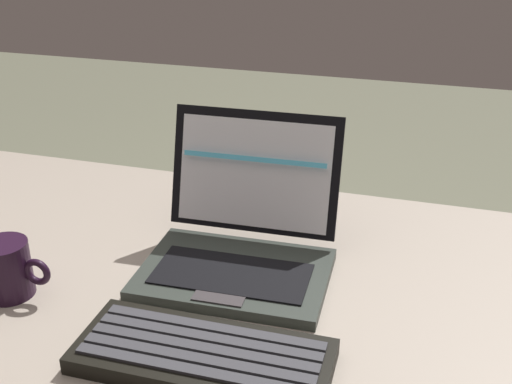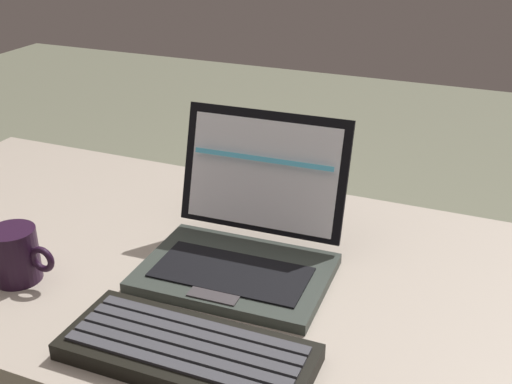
% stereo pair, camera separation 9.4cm
% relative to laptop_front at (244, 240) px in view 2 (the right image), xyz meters
% --- Properties ---
extents(desk, '(1.73, 0.68, 0.75)m').
position_rel_laptop_front_xyz_m(desk, '(0.07, -0.01, -0.15)').
color(desk, '#A09384').
rests_on(desk, ground).
extents(laptop_front, '(0.30, 0.28, 0.23)m').
position_rel_laptop_front_xyz_m(laptop_front, '(0.00, 0.00, 0.00)').
color(laptop_front, '#2E352F').
rests_on(laptop_front, desk).
extents(external_keyboard, '(0.34, 0.14, 0.03)m').
position_rel_laptop_front_xyz_m(external_keyboard, '(0.03, -0.24, -0.03)').
color(external_keyboard, black).
rests_on(external_keyboard, desk).
extents(coffee_mug, '(0.11, 0.07, 0.09)m').
position_rel_laptop_front_xyz_m(coffee_mug, '(-0.31, -0.18, -0.00)').
color(coffee_mug, black).
rests_on(coffee_mug, desk).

